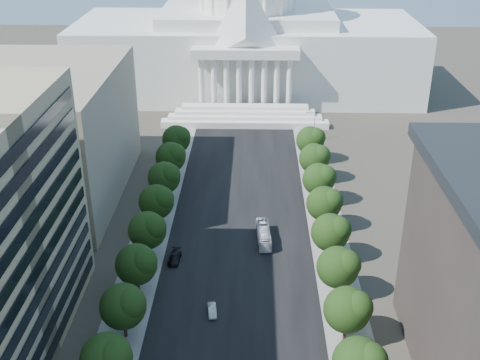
{
  "coord_description": "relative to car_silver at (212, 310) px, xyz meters",
  "views": [
    {
      "loc": [
        2.74,
        -29.77,
        66.69
      ],
      "look_at": [
        0.3,
        72.42,
        17.19
      ],
      "focal_mm": 45.0,
      "sensor_mm": 36.0,
      "label": 1
    }
  ],
  "objects": [
    {
      "name": "road_asphalt",
      "position": [
        4.11,
        35.7,
        -0.67
      ],
      "size": [
        30.0,
        260.0,
        0.01
      ],
      "primitive_type": "cube",
      "color": "black",
      "rests_on": "ground"
    },
    {
      "name": "sidewalk_left",
      "position": [
        -14.89,
        35.7,
        -0.67
      ],
      "size": [
        8.0,
        260.0,
        0.02
      ],
      "primitive_type": "cube",
      "color": "gray",
      "rests_on": "ground"
    },
    {
      "name": "sidewalk_right",
      "position": [
        23.11,
        35.7,
        -0.67
      ],
      "size": [
        8.0,
        260.0,
        0.02
      ],
      "primitive_type": "cube",
      "color": "gray",
      "rests_on": "ground"
    },
    {
      "name": "capitol",
      "position": [
        4.11,
        130.59,
        19.34
      ],
      "size": [
        120.0,
        56.0,
        73.0
      ],
      "color": "white",
      "rests_on": "ground"
    },
    {
      "name": "office_block_left_far",
      "position": [
        -43.89,
        45.7,
        14.33
      ],
      "size": [
        38.0,
        52.0,
        30.0
      ],
      "primitive_type": "cube",
      "color": "gray",
      "rests_on": "ground"
    },
    {
      "name": "tree_l_c",
      "position": [
        -13.55,
        -18.49,
        5.78
      ],
      "size": [
        7.79,
        7.6,
        9.97
      ],
      "color": "#33261C",
      "rests_on": "ground"
    },
    {
      "name": "tree_l_d",
      "position": [
        -13.55,
        -6.49,
        5.78
      ],
      "size": [
        7.79,
        7.6,
        9.97
      ],
      "color": "#33261C",
      "rests_on": "ground"
    },
    {
      "name": "tree_l_e",
      "position": [
        -13.55,
        5.51,
        5.78
      ],
      "size": [
        7.79,
        7.6,
        9.97
      ],
      "color": "#33261C",
      "rests_on": "ground"
    },
    {
      "name": "tree_l_f",
      "position": [
        -13.55,
        17.51,
        5.78
      ],
      "size": [
        7.79,
        7.6,
        9.97
      ],
      "color": "#33261C",
      "rests_on": "ground"
    },
    {
      "name": "tree_l_g",
      "position": [
        -13.55,
        29.51,
        5.78
      ],
      "size": [
        7.79,
        7.6,
        9.97
      ],
      "color": "#33261C",
      "rests_on": "ground"
    },
    {
      "name": "tree_l_h",
      "position": [
        -13.55,
        41.51,
        5.78
      ],
      "size": [
        7.79,
        7.6,
        9.97
      ],
      "color": "#33261C",
      "rests_on": "ground"
    },
    {
      "name": "tree_l_i",
      "position": [
        -13.55,
        53.51,
        5.78
      ],
      "size": [
        7.79,
        7.6,
        9.97
      ],
      "color": "#33261C",
      "rests_on": "ground"
    },
    {
      "name": "tree_l_j",
      "position": [
        -13.55,
        65.51,
        5.78
      ],
      "size": [
        7.79,
        7.6,
        9.97
      ],
      "color": "#33261C",
      "rests_on": "ground"
    },
    {
      "name": "tree_r_d",
      "position": [
        22.45,
        -6.49,
        5.78
      ],
      "size": [
        7.79,
        7.6,
        9.97
      ],
      "color": "#33261C",
      "rests_on": "ground"
    },
    {
      "name": "tree_r_e",
      "position": [
        22.45,
        5.51,
        5.78
      ],
      "size": [
        7.79,
        7.6,
        9.97
      ],
      "color": "#33261C",
      "rests_on": "ground"
    },
    {
      "name": "tree_r_f",
      "position": [
        22.45,
        17.51,
        5.78
      ],
      "size": [
        7.79,
        7.6,
        9.97
      ],
      "color": "#33261C",
      "rests_on": "ground"
    },
    {
      "name": "tree_r_g",
      "position": [
        22.45,
        29.51,
        5.78
      ],
      "size": [
        7.79,
        7.6,
        9.97
      ],
      "color": "#33261C",
      "rests_on": "ground"
    },
    {
      "name": "tree_r_h",
      "position": [
        22.45,
        41.51,
        5.78
      ],
      "size": [
        7.79,
        7.6,
        9.97
      ],
      "color": "#33261C",
      "rests_on": "ground"
    },
    {
      "name": "tree_r_i",
      "position": [
        22.45,
        53.51,
        5.78
      ],
      "size": [
        7.79,
        7.6,
        9.97
      ],
      "color": "#33261C",
      "rests_on": "ground"
    },
    {
      "name": "tree_r_j",
      "position": [
        22.45,
        65.51,
        5.78
      ],
      "size": [
        7.79,
        7.6,
        9.97
      ],
      "color": "#33261C",
      "rests_on": "ground"
    },
    {
      "name": "streetlight_c",
      "position": [
        24.02,
        5.7,
        5.15
      ],
      "size": [
        2.61,
        0.44,
        9.0
      ],
      "color": "gray",
      "rests_on": "ground"
    },
    {
      "name": "streetlight_d",
      "position": [
        24.02,
        30.7,
        5.15
      ],
      "size": [
        2.61,
        0.44,
        9.0
      ],
      "color": "gray",
      "rests_on": "ground"
    },
    {
      "name": "streetlight_e",
      "position": [
        24.02,
        55.7,
        5.15
      ],
      "size": [
        2.61,
        0.44,
        9.0
      ],
      "color": "gray",
      "rests_on": "ground"
    },
    {
      "name": "streetlight_f",
      "position": [
        24.02,
        80.7,
        5.15
      ],
      "size": [
        2.61,
        0.44,
        9.0
      ],
      "color": "gray",
      "rests_on": "ground"
    },
    {
      "name": "car_silver",
      "position": [
        0.0,
        0.0,
        0.0
      ],
      "size": [
        1.97,
        4.22,
        1.34
      ],
      "primitive_type": "imported",
      "rotation": [
        0.0,
        0.0,
        0.14
      ],
      "color": "#A9ADB1",
      "rests_on": "ground"
    },
    {
      "name": "car_dark_b",
      "position": [
        -8.54,
        16.34,
        0.11
      ],
      "size": [
        2.51,
        5.5,
        1.56
      ],
      "primitive_type": "imported",
      "rotation": [
        0.0,
        0.0,
        -0.06
      ],
      "color": "black",
      "rests_on": "ground"
    },
    {
      "name": "city_bus",
      "position": [
        9.24,
        24.36,
        0.83
      ],
      "size": [
        3.22,
        10.88,
        2.99
      ],
      "primitive_type": "imported",
      "rotation": [
        0.0,
        0.0,
        0.07
      ],
      "color": "white",
      "rests_on": "ground"
    }
  ]
}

